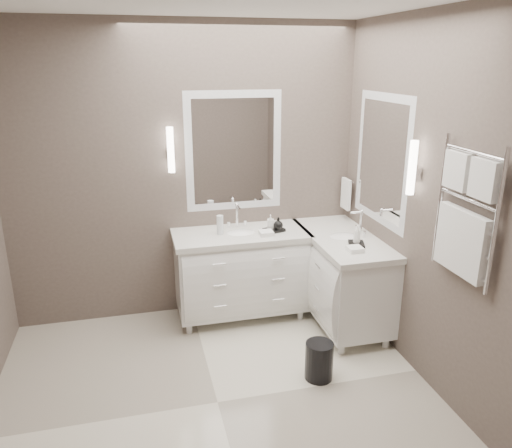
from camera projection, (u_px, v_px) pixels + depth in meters
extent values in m
cube|color=silver|center=(218.00, 403.00, 3.60)|extent=(3.20, 3.00, 0.01)
cube|color=#564B45|center=(186.00, 175.00, 4.57)|extent=(3.20, 0.01, 2.70)
cube|color=#564B45|center=(281.00, 353.00, 1.79)|extent=(3.20, 0.01, 2.70)
cube|color=#564B45|center=(435.00, 208.00, 3.55)|extent=(0.01, 3.00, 2.70)
cube|color=white|center=(241.00, 272.00, 4.69)|extent=(1.20, 0.55, 0.70)
cube|color=silver|center=(241.00, 235.00, 4.58)|extent=(1.24, 0.59, 0.05)
ellipsoid|color=white|center=(241.00, 236.00, 4.58)|extent=(0.36, 0.28, 0.12)
cylinder|color=white|center=(237.00, 216.00, 4.68)|extent=(0.02, 0.02, 0.22)
cube|color=white|center=(341.00, 277.00, 4.60)|extent=(0.55, 1.20, 0.70)
cube|color=silver|center=(343.00, 239.00, 4.48)|extent=(0.59, 1.24, 0.05)
ellipsoid|color=white|center=(343.00, 240.00, 4.49)|extent=(0.36, 0.28, 0.12)
cylinder|color=white|center=(361.00, 223.00, 4.48)|extent=(0.02, 0.02, 0.22)
cube|color=white|center=(234.00, 152.00, 4.59)|extent=(0.90, 0.02, 1.10)
cube|color=white|center=(234.00, 152.00, 4.59)|extent=(0.77, 0.02, 0.96)
cube|color=white|center=(382.00, 160.00, 4.22)|extent=(0.02, 0.90, 1.10)
cube|color=white|center=(382.00, 160.00, 4.22)|extent=(0.02, 0.90, 0.96)
cube|color=white|center=(171.00, 156.00, 4.40)|extent=(0.05, 0.05, 0.10)
cylinder|color=white|center=(171.00, 150.00, 4.38)|extent=(0.06, 0.06, 0.40)
cube|color=white|center=(411.00, 175.00, 3.67)|extent=(0.05, 0.05, 0.10)
cylinder|color=white|center=(412.00, 168.00, 3.66)|extent=(0.06, 0.06, 0.40)
cylinder|color=white|center=(348.00, 180.00, 4.82)|extent=(0.02, 0.22, 0.02)
cube|color=white|center=(346.00, 194.00, 4.86)|extent=(0.03, 0.17, 0.30)
cylinder|color=white|center=(496.00, 224.00, 2.89)|extent=(0.03, 0.03, 0.90)
cylinder|color=white|center=(441.00, 199.00, 3.39)|extent=(0.03, 0.03, 0.90)
cube|color=white|center=(485.00, 180.00, 2.95)|extent=(0.06, 0.22, 0.24)
cube|color=white|center=(458.00, 171.00, 3.19)|extent=(0.06, 0.22, 0.24)
cube|color=white|center=(461.00, 242.00, 3.21)|extent=(0.06, 0.46, 0.42)
cylinder|color=black|center=(319.00, 361.00, 3.84)|extent=(0.28, 0.28, 0.30)
cube|color=black|center=(274.00, 230.00, 4.60)|extent=(0.20, 0.18, 0.03)
cube|color=black|center=(356.00, 244.00, 4.24)|extent=(0.18, 0.20, 0.03)
cylinder|color=silver|center=(220.00, 225.00, 4.50)|extent=(0.07, 0.07, 0.18)
imported|color=white|center=(270.00, 222.00, 4.58)|extent=(0.07, 0.07, 0.13)
imported|color=black|center=(278.00, 223.00, 4.55)|extent=(0.11, 0.11, 0.11)
imported|color=white|center=(357.00, 234.00, 4.21)|extent=(0.07, 0.07, 0.16)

